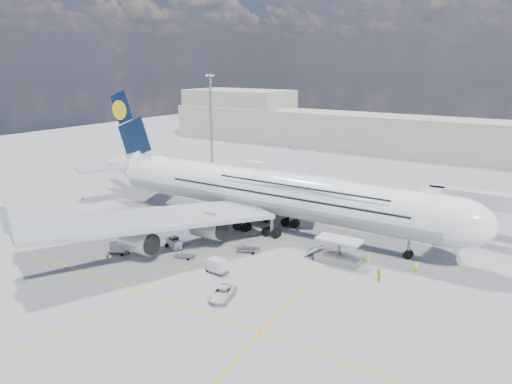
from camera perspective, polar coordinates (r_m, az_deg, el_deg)
The scene contains 31 objects.
ground at distance 80.23m, azimuth -2.64°, elevation -6.11°, with size 300.00×300.00×0.00m, color gray.
taxi_line_main at distance 80.23m, azimuth -2.64°, elevation -6.10°, with size 0.25×220.00×0.01m, color #F2AD0C.
taxi_line_cross at distance 66.49m, azimuth -13.05°, elevation -11.04°, with size 120.00×0.25×0.01m, color #F2AD0C.
taxi_line_diag at distance 81.82m, azimuth 9.57°, elevation -5.88°, with size 0.25×100.00×0.01m, color #F2AD0C.
airliner at distance 85.91m, azimuth 1.39°, elevation 0.12°, with size 77.26×79.15×23.71m.
jet_bridge at distance 85.42m, azimuth 22.54°, elevation -1.12°, with size 18.80×12.10×8.50m.
cargo_loader at distance 74.24m, azimuth 9.33°, elevation -7.01°, with size 8.53×3.20×3.67m.
light_mast at distance 135.97m, azimuth -5.15°, elevation 8.15°, with size 3.00×0.70×25.50m.
terminal at distance 163.21m, azimuth 17.54°, elevation 6.06°, with size 180.00×16.00×12.00m, color #B2AD9E.
hangar at distance 198.06m, azimuth -1.95°, elevation 8.99°, with size 40.00×22.00×18.00m, color #B2AD9E.
dolly_row_a at distance 91.71m, azimuth -17.51°, elevation -3.50°, with size 3.08×2.31×1.74m.
dolly_row_b at distance 79.44m, azimuth -15.40°, elevation -6.02°, with size 3.58×2.77×2.01m.
dolly_row_c at distance 75.91m, azimuth -8.16°, elevation -7.22°, with size 3.19×2.37×0.42m.
dolly_back at distance 96.67m, azimuth -11.42°, elevation -2.54°, with size 3.13×1.86×0.44m.
dolly_nose_far at distance 70.05m, azimuth -4.48°, elevation -8.38°, with size 3.26×1.95×1.98m.
dolly_nose_near at distance 77.45m, azimuth -0.92°, elevation -6.57°, with size 3.83×3.00×0.50m.
baggage_tug at distance 79.93m, azimuth -9.36°, elevation -5.77°, with size 3.15×2.12×1.80m.
catering_truck_inner at distance 108.53m, azimuth 5.07°, elevation 0.58°, with size 8.20×4.80×4.58m.
catering_truck_outer at distance 125.65m, azimuth 0.17°, elevation 2.47°, with size 7.04×2.78×4.19m.
service_van at distance 63.08m, azimuth -3.90°, elevation -11.45°, with size 2.29×4.97×1.38m, color silver.
crew_nose at distance 73.20m, azimuth 17.81°, elevation -8.21°, with size 0.62×0.41×1.69m, color #DDFF1A.
crew_loader at distance 68.96m, azimuth 13.81°, elevation -9.22°, with size 0.96×0.75×1.98m, color #C7FF1A.
crew_wing at distance 92.19m, azimuth -11.24°, elevation -2.95°, with size 1.18×0.49×2.01m, color #E6FA1A.
crew_van at distance 75.27m, azimuth 12.66°, elevation -7.28°, with size 0.74×0.48×1.52m, color #9DF81A.
crew_tug at distance 80.54m, azimuth -10.11°, elevation -5.65°, with size 1.02×0.59×1.59m, color #F0FF1A.
cone_nose at distance 78.26m, azimuth 21.92°, elevation -7.52°, with size 0.47×0.47×0.60m.
cone_wing_left_inner at distance 100.33m, azimuth 0.82°, elevation -1.64°, with size 0.48×0.48×0.61m.
cone_wing_left_outer at distance 115.30m, azimuth 0.77°, elevation 0.51°, with size 0.46×0.46×0.58m.
cone_wing_right_inner at distance 83.27m, azimuth -6.14°, elevation -5.19°, with size 0.46×0.46×0.58m.
cone_wing_right_outer at distance 78.47m, azimuth -16.64°, elevation -6.99°, with size 0.48×0.48×0.62m.
cone_tail at distance 112.51m, azimuth -19.21°, elevation -0.69°, with size 0.43×0.43×0.55m.
Camera 1 is at (44.54, -60.41, 28.35)m, focal length 35.00 mm.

